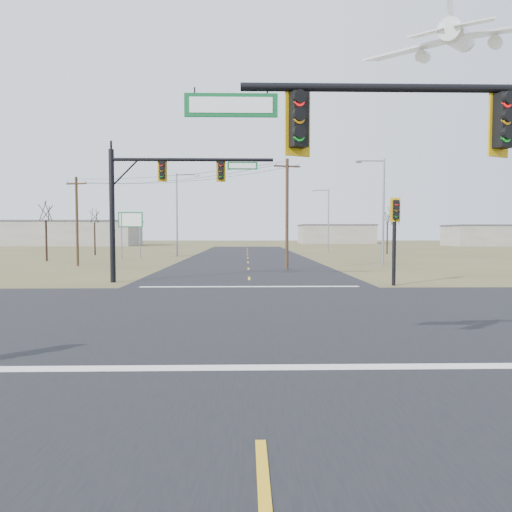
{
  "coord_description": "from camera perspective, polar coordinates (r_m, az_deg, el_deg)",
  "views": [
    {
      "loc": [
        -0.2,
        -17.33,
        2.97
      ],
      "look_at": [
        0.2,
        1.0,
        2.04
      ],
      "focal_mm": 32.0,
      "sensor_mm": 36.0,
      "label": 1
    }
  ],
  "objects": [
    {
      "name": "streetlight_c",
      "position": [
        58.54,
        -9.64,
        5.72
      ],
      "size": [
        2.93,
        0.47,
        10.47
      ],
      "rotation": [
        0.0,
        0.0,
        -0.41
      ],
      "color": "gray",
      "rests_on": "ground"
    },
    {
      "name": "stop_bar_far",
      "position": [
        25.0,
        -0.79,
        -3.85
      ],
      "size": [
        12.0,
        0.4,
        0.01
      ],
      "primitive_type": "cube",
      "color": "silver",
      "rests_on": "road_ns"
    },
    {
      "name": "ground",
      "position": [
        17.58,
        -0.59,
        -6.82
      ],
      "size": [
        320.0,
        320.0,
        0.0
      ],
      "primitive_type": "plane",
      "color": "olive",
      "rests_on": "ground"
    },
    {
      "name": "utility_pole_far",
      "position": [
        43.85,
        -21.48,
        4.29
      ],
      "size": [
        1.92,
        0.56,
        7.94
      ],
      "rotation": [
        0.0,
        0.0,
        -0.23
      ],
      "color": "#4A321F",
      "rests_on": "ground"
    },
    {
      "name": "streetlight_a",
      "position": [
        42.58,
        15.38,
        6.05
      ],
      "size": [
        2.69,
        0.41,
        9.59
      ],
      "rotation": [
        0.0,
        0.0,
        0.36
      ],
      "color": "gray",
      "rests_on": "ground"
    },
    {
      "name": "jet_airliner",
      "position": [
        89.39,
        23.94,
        23.72
      ],
      "size": [
        28.44,
        28.83,
        13.45
      ],
      "rotation": [
        0.0,
        -0.24,
        0.99
      ],
      "color": "white"
    },
    {
      "name": "mast_arm_near",
      "position": [
        10.4,
        28.54,
        11.93
      ],
      "size": [
        10.33,
        0.59,
        6.38
      ],
      "rotation": [
        0.0,
        0.0,
        0.41
      ],
      "color": "black",
      "rests_on": "ground"
    },
    {
      "name": "warehouse_mid",
      "position": [
        129.8,
        9.94,
        2.66
      ],
      "size": [
        20.0,
        12.0,
        5.0
      ],
      "primitive_type": "cube",
      "color": "#AAA497",
      "rests_on": "ground"
    },
    {
      "name": "stop_bar_near",
      "position": [
        10.26,
        -0.08,
        -13.76
      ],
      "size": [
        12.0,
        0.4,
        0.01
      ],
      "primitive_type": "cube",
      "color": "silver",
      "rests_on": "road_ns"
    },
    {
      "name": "warehouse_left",
      "position": [
        114.47,
        -21.63,
        2.6
      ],
      "size": [
        28.0,
        14.0,
        5.5
      ],
      "primitive_type": "cube",
      "color": "#AAA497",
      "rests_on": "ground"
    },
    {
      "name": "streetlight_b",
      "position": [
        69.07,
        8.88,
        4.84
      ],
      "size": [
        2.66,
        0.4,
        9.51
      ],
      "rotation": [
        0.0,
        0.0,
        -0.34
      ],
      "color": "gray",
      "rests_on": "ground"
    },
    {
      "name": "warehouse_right",
      "position": [
        116.27,
        27.1,
        2.24
      ],
      "size": [
        18.0,
        10.0,
        4.5
      ],
      "primitive_type": "cube",
      "color": "#AAA497",
      "rests_on": "ground"
    },
    {
      "name": "bare_tree_c",
      "position": [
        55.47,
        16.81,
        4.87
      ],
      "size": [
        3.45,
        3.45,
        6.36
      ],
      "rotation": [
        0.0,
        0.0,
        0.35
      ],
      "color": "black",
      "rests_on": "ground"
    },
    {
      "name": "road_ew",
      "position": [
        17.58,
        -0.59,
        -6.79
      ],
      "size": [
        160.0,
        14.0,
        0.02
      ],
      "primitive_type": "cube",
      "color": "black",
      "rests_on": "ground"
    },
    {
      "name": "highway_sign",
      "position": [
        55.64,
        -15.4,
        3.74
      ],
      "size": [
        2.89,
        0.21,
        5.42
      ],
      "rotation": [
        0.0,
        0.0,
        -0.04
      ],
      "color": "gray",
      "rests_on": "ground"
    },
    {
      "name": "bare_tree_d",
      "position": [
        66.46,
        16.12,
        4.77
      ],
      "size": [
        2.9,
        2.9,
        6.52
      ],
      "rotation": [
        0.0,
        0.0,
        0.19
      ],
      "color": "black",
      "rests_on": "ground"
    },
    {
      "name": "utility_pole_near",
      "position": [
        36.45,
        3.9,
        5.49
      ],
      "size": [
        2.13,
        0.61,
        8.83
      ],
      "rotation": [
        0.0,
        0.0,
        0.23
      ],
      "color": "#4A321F",
      "rests_on": "ground"
    },
    {
      "name": "mast_arm_far",
      "position": [
        28.12,
        -12.05,
        8.37
      ],
      "size": [
        9.79,
        0.48,
        7.93
      ],
      "rotation": [
        0.0,
        0.0,
        0.16
      ],
      "color": "black",
      "rests_on": "ground"
    },
    {
      "name": "bare_tree_b",
      "position": [
        64.2,
        -19.55,
        4.83
      ],
      "size": [
        3.02,
        3.02,
        6.63
      ],
      "rotation": [
        0.0,
        0.0,
        0.18
      ],
      "color": "black",
      "rests_on": "ground"
    },
    {
      "name": "pedestal_signal_ne",
      "position": [
        26.69,
        17.01,
        3.99
      ],
      "size": [
        0.59,
        0.53,
        4.97
      ],
      "rotation": [
        0.0,
        0.0,
        -0.09
      ],
      "color": "black",
      "rests_on": "ground"
    },
    {
      "name": "bare_tree_a",
      "position": [
        52.71,
        -24.81,
        5.2
      ],
      "size": [
        3.11,
        3.11,
        6.73
      ],
      "rotation": [
        0.0,
        0.0,
        -0.14
      ],
      "color": "black",
      "rests_on": "ground"
    },
    {
      "name": "road_ns",
      "position": [
        17.58,
        -0.59,
        -6.79
      ],
      "size": [
        14.0,
        160.0,
        0.02
      ],
      "primitive_type": "cube",
      "color": "black",
      "rests_on": "ground"
    }
  ]
}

